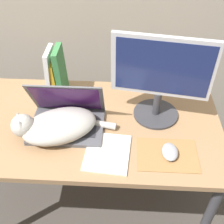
% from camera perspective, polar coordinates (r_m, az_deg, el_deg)
% --- Properties ---
extents(desk, '(1.27, 0.66, 0.74)m').
position_cam_1_polar(desk, '(1.39, -5.13, -4.57)').
color(desk, '#93704C').
rests_on(desk, ground_plane).
extents(laptop, '(0.33, 0.24, 0.23)m').
position_cam_1_polar(laptop, '(1.30, -9.11, -1.17)').
color(laptop, '#4C4C51').
rests_on(laptop, desk).
extents(cat, '(0.45, 0.32, 0.14)m').
position_cam_1_polar(cat, '(1.25, -11.39, -2.73)').
color(cat, '#B2ADA3').
rests_on(cat, desk).
extents(external_monitor, '(0.44, 0.21, 0.41)m').
position_cam_1_polar(external_monitor, '(1.24, 9.88, 7.07)').
color(external_monitor, '#333338').
rests_on(external_monitor, desk).
extents(mousepad, '(0.25, 0.18, 0.00)m').
position_cam_1_polar(mousepad, '(1.21, 11.16, -8.49)').
color(mousepad, olive).
rests_on(mousepad, desk).
extents(computer_mouse, '(0.07, 0.10, 0.03)m').
position_cam_1_polar(computer_mouse, '(1.20, 11.68, -7.91)').
color(computer_mouse, '#99999E').
rests_on(computer_mouse, mousepad).
extents(book_row, '(0.09, 0.14, 0.26)m').
position_cam_1_polar(book_row, '(1.46, -11.33, 7.81)').
color(book_row, white).
rests_on(book_row, desk).
extents(notepad, '(0.20, 0.23, 0.01)m').
position_cam_1_polar(notepad, '(1.19, -0.92, -8.25)').
color(notepad, silver).
rests_on(notepad, desk).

